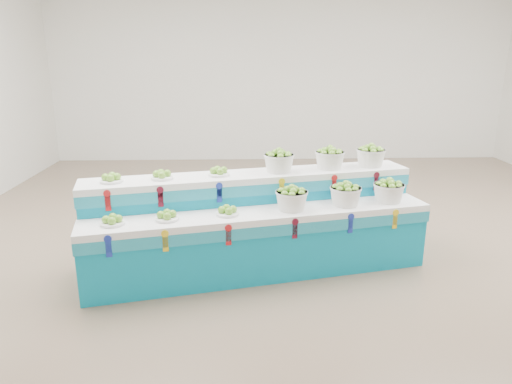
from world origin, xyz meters
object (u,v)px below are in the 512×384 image
display_stand (256,224)px  plate_upper_mid (162,174)px  basket_upper_right (371,156)px  basket_lower_left (292,198)px

display_stand → plate_upper_mid: plate_upper_mid is taller
display_stand → basket_upper_right: basket_upper_right is taller
display_stand → basket_upper_right: bearing=8.9°
plate_upper_mid → display_stand: bearing=-0.7°
display_stand → basket_upper_right: size_ratio=10.94×
display_stand → basket_upper_right: 1.60m
display_stand → plate_upper_mid: 1.14m
display_stand → plate_upper_mid: bearing=166.7°
basket_lower_left → plate_upper_mid: bearing=173.1°
display_stand → basket_upper_right: (1.36, 0.54, 0.63)m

